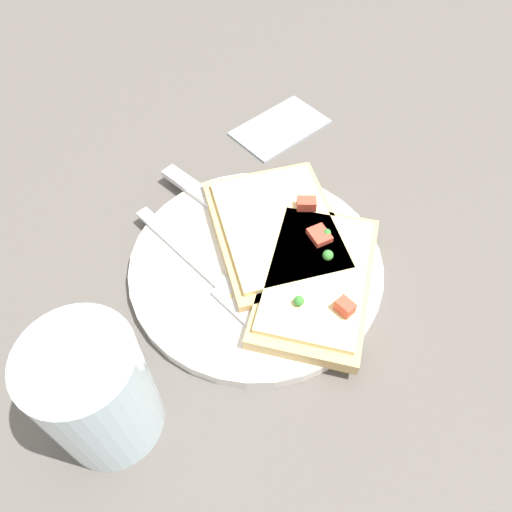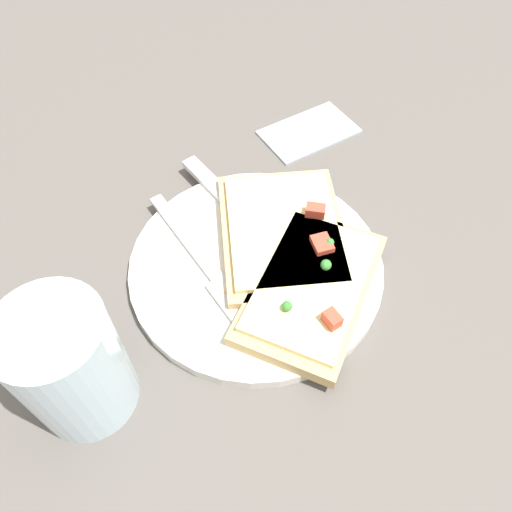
{
  "view_description": "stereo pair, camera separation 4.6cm",
  "coord_description": "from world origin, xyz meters",
  "px_view_note": "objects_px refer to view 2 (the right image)",
  "views": [
    {
      "loc": [
        0.18,
        0.21,
        0.4
      ],
      "look_at": [
        0.0,
        0.0,
        0.02
      ],
      "focal_mm": 35.0,
      "sensor_mm": 36.0,
      "label": 1
    },
    {
      "loc": [
        0.15,
        0.24,
        0.4
      ],
      "look_at": [
        0.0,
        0.0,
        0.02
      ],
      "focal_mm": 35.0,
      "sensor_mm": 36.0,
      "label": 2
    }
  ],
  "objects_px": {
    "fork": "(210,270)",
    "knife": "(234,206)",
    "pizza_slice_corner": "(284,233)",
    "plate": "(256,266)",
    "napkin": "(309,131)",
    "drinking_glass": "(70,365)",
    "pizza_slice_main": "(311,287)"
  },
  "relations": [
    {
      "from": "plate",
      "to": "fork",
      "type": "height_order",
      "value": "fork"
    },
    {
      "from": "plate",
      "to": "drinking_glass",
      "type": "distance_m",
      "value": 0.19
    },
    {
      "from": "pizza_slice_corner",
      "to": "napkin",
      "type": "height_order",
      "value": "pizza_slice_corner"
    },
    {
      "from": "plate",
      "to": "knife",
      "type": "relative_size",
      "value": 1.17
    },
    {
      "from": "napkin",
      "to": "drinking_glass",
      "type": "bearing_deg",
      "value": 27.07
    },
    {
      "from": "knife",
      "to": "drinking_glass",
      "type": "bearing_deg",
      "value": -67.95
    },
    {
      "from": "pizza_slice_corner",
      "to": "drinking_glass",
      "type": "relative_size",
      "value": 1.67
    },
    {
      "from": "fork",
      "to": "knife",
      "type": "xyz_separation_m",
      "value": [
        -0.06,
        -0.06,
        0.0
      ]
    },
    {
      "from": "pizza_slice_corner",
      "to": "fork",
      "type": "bearing_deg",
      "value": 113.18
    },
    {
      "from": "fork",
      "to": "pizza_slice_corner",
      "type": "distance_m",
      "value": 0.08
    },
    {
      "from": "fork",
      "to": "pizza_slice_main",
      "type": "height_order",
      "value": "pizza_slice_main"
    },
    {
      "from": "fork",
      "to": "pizza_slice_main",
      "type": "relative_size",
      "value": 1.07
    },
    {
      "from": "plate",
      "to": "pizza_slice_main",
      "type": "height_order",
      "value": "pizza_slice_main"
    },
    {
      "from": "fork",
      "to": "pizza_slice_main",
      "type": "bearing_deg",
      "value": 40.9
    },
    {
      "from": "pizza_slice_main",
      "to": "knife",
      "type": "bearing_deg",
      "value": 58.32
    },
    {
      "from": "plate",
      "to": "knife",
      "type": "height_order",
      "value": "knife"
    },
    {
      "from": "pizza_slice_corner",
      "to": "napkin",
      "type": "relative_size",
      "value": 1.72
    },
    {
      "from": "knife",
      "to": "napkin",
      "type": "xyz_separation_m",
      "value": [
        -0.14,
        -0.07,
        -0.01
      ]
    },
    {
      "from": "drinking_glass",
      "to": "napkin",
      "type": "xyz_separation_m",
      "value": [
        -0.34,
        -0.17,
        -0.05
      ]
    },
    {
      "from": "plate",
      "to": "drinking_glass",
      "type": "height_order",
      "value": "drinking_glass"
    },
    {
      "from": "napkin",
      "to": "fork",
      "type": "bearing_deg",
      "value": 31.7
    },
    {
      "from": "pizza_slice_corner",
      "to": "drinking_glass",
      "type": "distance_m",
      "value": 0.23
    },
    {
      "from": "fork",
      "to": "knife",
      "type": "height_order",
      "value": "knife"
    },
    {
      "from": "plate",
      "to": "napkin",
      "type": "distance_m",
      "value": 0.21
    },
    {
      "from": "fork",
      "to": "drinking_glass",
      "type": "bearing_deg",
      "value": -73.11
    },
    {
      "from": "napkin",
      "to": "pizza_slice_main",
      "type": "bearing_deg",
      "value": 54.87
    },
    {
      "from": "plate",
      "to": "fork",
      "type": "relative_size",
      "value": 1.22
    },
    {
      "from": "plate",
      "to": "napkin",
      "type": "relative_size",
      "value": 2.17
    },
    {
      "from": "plate",
      "to": "pizza_slice_main",
      "type": "distance_m",
      "value": 0.06
    },
    {
      "from": "pizza_slice_corner",
      "to": "plate",
      "type": "bearing_deg",
      "value": 130.74
    },
    {
      "from": "plate",
      "to": "napkin",
      "type": "height_order",
      "value": "plate"
    },
    {
      "from": "pizza_slice_corner",
      "to": "pizza_slice_main",
      "type": "bearing_deg",
      "value": -165.82
    }
  ]
}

